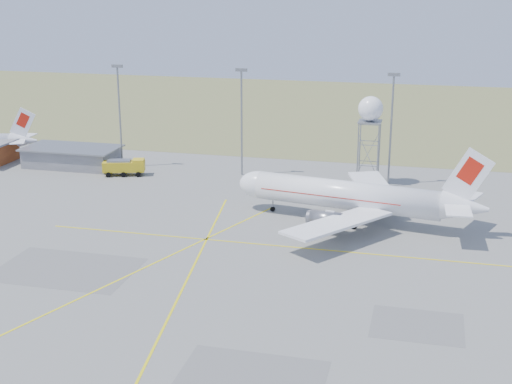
# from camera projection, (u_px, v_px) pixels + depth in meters

# --- Properties ---
(ground) EXTENTS (400.00, 400.00, 0.00)m
(ground) POSITION_uv_depth(u_px,v_px,m) (170.00, 342.00, 74.50)
(ground) COLOR gray
(ground) RESTS_ON ground
(grass_strip) EXTENTS (400.00, 120.00, 0.03)m
(grass_strip) POSITION_uv_depth(u_px,v_px,m) (342.00, 111.00, 204.64)
(grass_strip) COLOR olive
(grass_strip) RESTS_ON ground
(building_grey) EXTENTS (19.00, 10.00, 3.90)m
(building_grey) POSITION_uv_depth(u_px,v_px,m) (72.00, 157.00, 143.85)
(building_grey) COLOR gray
(building_grey) RESTS_ON ground
(mast_a) EXTENTS (2.20, 0.50, 20.50)m
(mast_a) POSITION_uv_depth(u_px,v_px,m) (119.00, 108.00, 140.50)
(mast_a) COLOR gray
(mast_a) RESTS_ON ground
(mast_b) EXTENTS (2.20, 0.50, 20.50)m
(mast_b) POSITION_uv_depth(u_px,v_px,m) (242.00, 113.00, 134.71)
(mast_b) COLOR gray
(mast_b) RESTS_ON ground
(mast_c) EXTENTS (2.20, 0.50, 20.50)m
(mast_c) POSITION_uv_depth(u_px,v_px,m) (392.00, 120.00, 128.22)
(mast_c) COLOR gray
(mast_c) RESTS_ON ground
(airliner_main) EXTENTS (39.60, 38.08, 13.50)m
(airliner_main) POSITION_uv_depth(u_px,v_px,m) (351.00, 196.00, 110.21)
(airliner_main) COLOR white
(airliner_main) RESTS_ON ground
(radar_tower) EXTENTS (4.50, 4.50, 16.29)m
(radar_tower) POSITION_uv_depth(u_px,v_px,m) (369.00, 135.00, 129.38)
(radar_tower) COLOR gray
(radar_tower) RESTS_ON ground
(fire_truck) EXTENTS (8.40, 4.99, 3.19)m
(fire_truck) POSITION_uv_depth(u_px,v_px,m) (125.00, 168.00, 137.25)
(fire_truck) COLOR gold
(fire_truck) RESTS_ON ground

